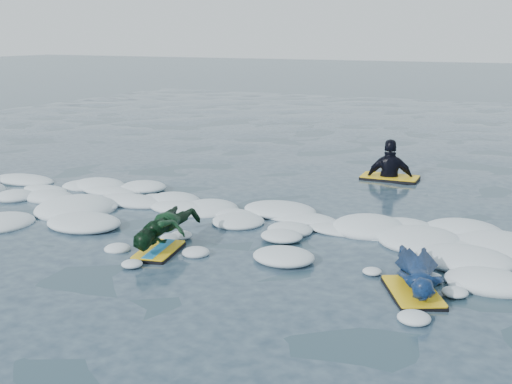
% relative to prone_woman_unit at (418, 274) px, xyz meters
% --- Properties ---
extents(ground, '(120.00, 120.00, 0.00)m').
position_rel_prone_woman_unit_xyz_m(ground, '(-2.79, 0.32, -0.18)').
color(ground, '#162936').
rests_on(ground, ground).
extents(foam_band, '(12.00, 3.10, 0.30)m').
position_rel_prone_woman_unit_xyz_m(foam_band, '(-2.79, 1.35, -0.18)').
color(foam_band, silver).
rests_on(foam_band, ground).
extents(prone_woman_unit, '(0.89, 1.52, 0.36)m').
position_rel_prone_woman_unit_xyz_m(prone_woman_unit, '(0.00, 0.00, 0.00)').
color(prone_woman_unit, black).
rests_on(prone_woman_unit, ground).
extents(prone_child_unit, '(0.68, 1.30, 0.49)m').
position_rel_prone_woman_unit_xyz_m(prone_child_unit, '(-3.29, -0.09, 0.07)').
color(prone_child_unit, black).
rests_on(prone_child_unit, ground).
extents(waiting_rider_unit, '(1.14, 0.67, 1.66)m').
position_rel_prone_woman_unit_xyz_m(waiting_rider_unit, '(-1.69, 5.31, -0.20)').
color(waiting_rider_unit, black).
rests_on(waiting_rider_unit, ground).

